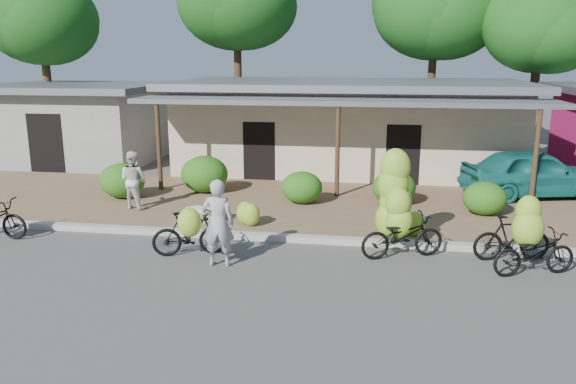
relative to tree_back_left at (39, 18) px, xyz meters
name	(u,v)px	position (x,y,z in m)	size (l,w,h in m)	color
ground	(313,275)	(13.69, -13.11, -5.89)	(100.00, 100.00, 0.00)	#514E4B
sidewalk	(334,207)	(13.69, -8.11, -5.83)	(60.00, 6.00, 0.12)	brown
curb	(323,240)	(13.69, -11.11, -5.82)	(60.00, 0.25, 0.15)	#A8A399
shop_main	(347,125)	(13.69, -2.18, -4.17)	(13.00, 8.50, 3.35)	beige
shop_grey	(79,122)	(2.69, -2.12, -4.27)	(7.00, 6.00, 3.15)	gray
tree_back_left	(39,18)	(0.00, 0.00, 0.00)	(4.99, 4.86, 7.74)	#46351C
tree_far_center	(233,0)	(8.00, 3.00, 0.88)	(5.57, 5.48, 8.86)	#46351C
tree_center_right	(431,8)	(17.00, 3.50, 0.46)	(5.61, 5.52, 8.45)	#46351C
tree_near_right	(535,26)	(21.00, 1.50, -0.46)	(4.63, 4.46, 7.15)	#46351C
hedge_0	(122,181)	(7.39, -8.24, -5.25)	(1.34, 1.21, 1.05)	#2D5D15
hedge_1	(204,174)	(9.59, -7.16, -5.20)	(1.46, 1.32, 1.14)	#2D5D15
hedge_2	(302,187)	(12.76, -8.01, -5.31)	(1.18, 1.07, 0.92)	#2D5D15
hedge_3	(394,188)	(15.37, -7.69, -5.29)	(1.23, 1.11, 0.96)	#2D5D15
hedge_4	(485,198)	(17.73, -8.43, -5.33)	(1.14, 1.03, 0.89)	#2D5D15
bike_left	(190,232)	(10.93, -12.49, -5.33)	(1.70, 1.32, 1.25)	black
bike_center	(398,213)	(15.35, -11.55, -4.97)	(1.96, 1.47, 2.31)	black
bike_right	(517,233)	(17.79, -11.83, -5.22)	(1.72, 1.29, 1.58)	black
bike_far_right	(534,253)	(18.01, -12.41, -5.44)	(1.84, 1.15, 0.91)	black
loose_banana_a	(246,213)	(11.66, -10.33, -5.47)	(0.48, 0.40, 0.60)	#98C832
loose_banana_b	(251,215)	(11.81, -10.45, -5.48)	(0.47, 0.40, 0.58)	#98C832
loose_banana_c	(415,224)	(15.80, -10.59, -5.48)	(0.47, 0.40, 0.59)	#98C832
sack_near	(207,214)	(10.57, -10.09, -5.62)	(0.85, 0.40, 0.30)	white
sack_far	(199,214)	(10.35, -10.11, -5.63)	(0.75, 0.38, 0.28)	white
vendor	(218,223)	(11.69, -12.90, -4.97)	(0.67, 0.44, 1.84)	#999999
bystander	(133,180)	(8.23, -9.29, -4.97)	(0.78, 0.61, 1.61)	silver
teal_van	(534,173)	(19.53, -6.11, -5.05)	(1.71, 4.26, 1.45)	#176862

